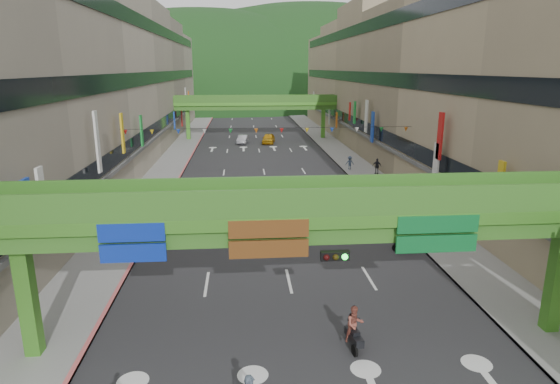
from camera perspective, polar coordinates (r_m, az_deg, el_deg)
road_slab at (r=62.59m, az=-2.41°, el=4.45°), size 18.00×140.00×0.02m
sidewalk_left at (r=63.12m, az=-12.47°, el=4.26°), size 4.00×140.00×0.15m
sidewalk_right at (r=63.96m, az=7.51°, el=4.62°), size 4.00×140.00×0.15m
curb_left at (r=62.88m, az=-10.75°, el=4.32°), size 0.20×140.00×0.18m
curb_right at (r=63.58m, az=5.83°, el=4.62°), size 0.20×140.00×0.18m
building_row_left at (r=63.70m, az=-20.20°, el=12.31°), size 12.80×95.00×19.00m
building_row_right at (r=65.13m, az=14.81°, el=12.76°), size 12.80×95.00×19.00m
overpass_near at (r=18.29m, az=6.19°, el=-4.94°), size 28.00×12.27×7.10m
overpass_far at (r=76.77m, az=-2.93°, el=10.45°), size 28.00×2.20×7.10m
hill_left at (r=172.34m, az=-9.05°, el=10.97°), size 168.00×140.00×112.00m
hill_right at (r=193.79m, az=3.51°, el=11.55°), size 208.00×176.00×128.00m
bunting_string at (r=41.92m, az=-1.36°, el=7.48°), size 26.00×0.36×0.47m
scooter_rider_mid at (r=20.39m, az=9.07°, el=-15.97°), size 0.86×1.59×1.94m
scooter_rider_far at (r=35.81m, az=-10.31°, el=-2.14°), size 0.88×1.60×2.04m
parked_scooter_row at (r=34.06m, az=13.08°, el=-4.08°), size 1.60×7.19×1.08m
car_silver at (r=72.75m, az=-4.56°, el=6.40°), size 2.01×4.14×1.31m
car_yellow at (r=72.80m, az=-1.41°, el=6.54°), size 2.40×4.65×1.51m
pedestrian_red at (r=36.29m, az=19.33°, el=-2.90°), size 0.85×0.70×1.62m
pedestrian_dark at (r=52.11m, az=11.71°, el=2.95°), size 1.06×0.88×1.69m
pedestrian_blue at (r=53.99m, az=8.49°, el=3.40°), size 0.74×0.52×1.50m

